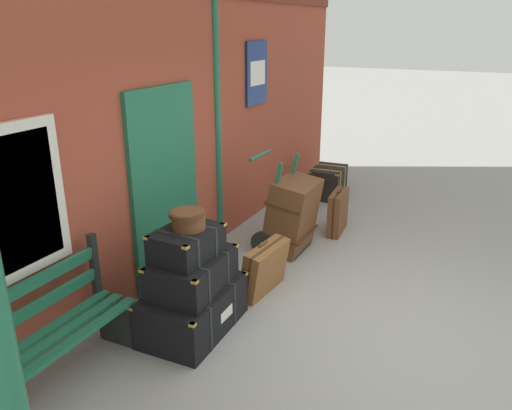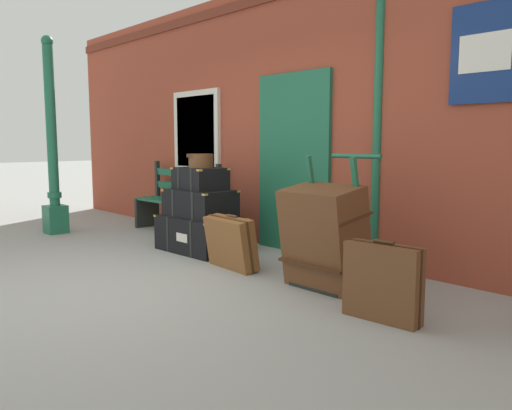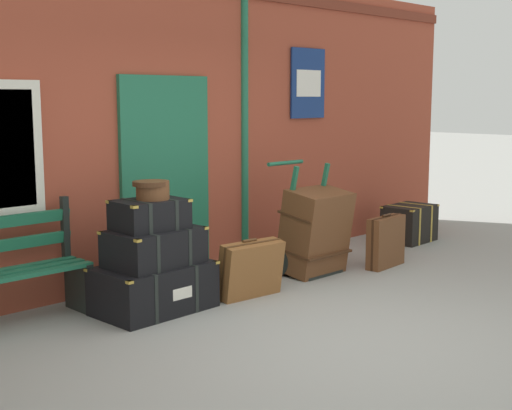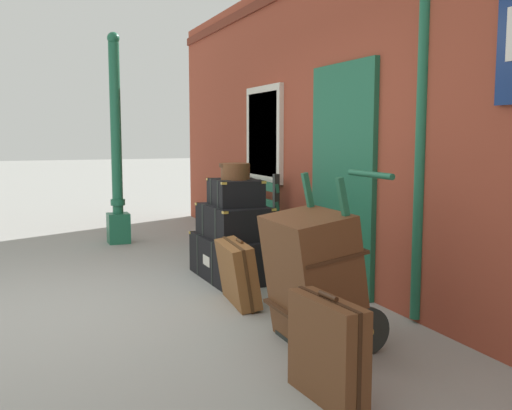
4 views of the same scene
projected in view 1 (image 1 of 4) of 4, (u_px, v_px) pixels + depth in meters
name	position (u px, v px, depth m)	size (l,w,h in m)	color
ground_plane	(384.00, 339.00, 4.52)	(60.00, 60.00, 0.00)	gray
brick_facade	(139.00, 137.00, 5.05)	(10.40, 0.35, 3.20)	#9E422D
platform_bench	(40.00, 344.00, 3.70)	(1.60, 0.43, 1.01)	#1E6647
steamer_trunk_base	(193.00, 309.00, 4.60)	(1.03, 0.68, 0.43)	black
steamer_trunk_middle	(192.00, 272.00, 4.48)	(0.84, 0.59, 0.33)	black
steamer_trunk_top	(187.00, 243.00, 4.37)	(0.63, 0.48, 0.27)	black
round_hatbox	(188.00, 218.00, 4.32)	(0.32, 0.31, 0.16)	brown
porters_trolley	(279.00, 227.00, 6.30)	(0.71, 0.62, 1.19)	black
large_brown_trunk	(292.00, 215.00, 6.16)	(0.70, 0.57, 0.94)	brown
suitcase_oxblood	(265.00, 269.00, 5.23)	(0.67, 0.32, 0.56)	brown
suitcase_slate	(338.00, 212.00, 6.78)	(0.59, 0.21, 0.61)	brown
corner_trunk	(328.00, 182.00, 8.23)	(0.72, 0.53, 0.49)	black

